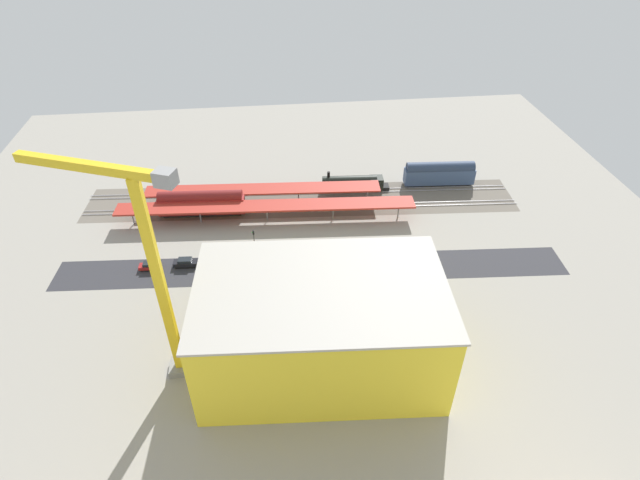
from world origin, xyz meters
The scene contains 27 objects.
ground_plane centered at (0.00, 0.00, 0.00)m, with size 164.87×164.87×0.00m, color gray.
rail_bed centered at (0.00, -22.36, 0.00)m, with size 103.05×14.85×0.01m, color #665E54.
street_asphalt centered at (0.00, 3.38, 0.00)m, with size 103.05×9.00×0.01m, color #2D2D33.
track_rails centered at (0.00, -22.36, 0.18)m, with size 102.83×15.13×0.12m.
platform_canopy_near centered at (8.56, -14.68, 3.95)m, with size 67.32×9.19×4.19m.
platform_canopy_far centered at (9.08, -21.45, 4.31)m, with size 55.26×8.45×4.53m.
locomotive centered at (-13.81, -25.79, 1.84)m, with size 16.81×3.89×5.21m.
passenger_coach centered at (-35.13, -25.79, 3.32)m, with size 17.74×4.27×6.33m.
freight_coach_far centered at (23.44, -18.94, 3.27)m, with size 20.00×4.16×6.18m.
parked_car_0 centered at (-13.65, 0.27, 0.71)m, with size 4.28×1.85×1.58m.
parked_car_1 centered at (-7.41, -0.24, 0.77)m, with size 4.70×2.05×1.71m.
parked_car_2 centered at (-0.94, -0.10, 0.74)m, with size 4.55×2.21×1.69m.
parked_car_3 centered at (5.90, 0.12, 0.79)m, with size 4.66×2.33×1.80m.
parked_car_4 centered at (12.00, -0.33, 0.72)m, with size 4.60×1.92×1.63m.
parked_car_5 centered at (19.47, 0.28, 0.71)m, with size 4.43×2.06×1.61m.
parked_car_6 centered at (25.61, -0.29, 0.80)m, with size 4.88×2.15×1.80m.
parked_car_7 centered at (32.68, -0.12, 0.72)m, with size 4.31×1.93×1.64m.
construction_building centered at (0.97, 26.97, 7.97)m, with size 37.26×22.87×15.95m, color yellow.
construction_roof_slab centered at (0.97, 26.97, 16.15)m, with size 37.86×23.47×0.40m, color #ADA89E.
tower_crane centered at (24.77, 25.75, 21.40)m, with size 21.02×9.64×37.53m.
box_truck_0 centered at (-2.32, 10.25, 1.78)m, with size 9.83×2.62×3.64m.
box_truck_1 centered at (11.36, 9.98, 1.77)m, with size 9.46×3.21×3.63m.
box_truck_2 centered at (16.19, 10.40, 1.78)m, with size 8.46×3.36×3.68m.
street_tree_0 centered at (8.66, 8.22, 5.47)m, with size 6.20×6.20×8.59m.
street_tree_1 centered at (0.14, 7.86, 4.27)m, with size 5.02×5.02×6.79m.
street_tree_2 centered at (18.08, 7.73, 5.07)m, with size 4.76×4.76×7.47m.
traffic_light centered at (11.38, -1.44, 4.57)m, with size 0.50×0.36×6.93m.
Camera 1 is at (7.25, 81.10, 66.55)m, focal length 28.31 mm.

